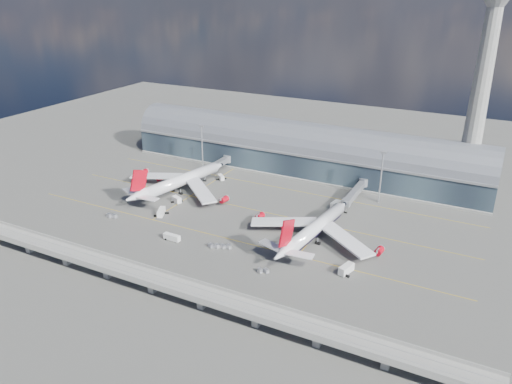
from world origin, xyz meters
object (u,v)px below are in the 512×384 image
at_px(control_tower, 480,91).
at_px(service_truck_3, 346,269).
at_px(airliner_right, 314,229).
at_px(service_truck_0, 161,212).
at_px(service_truck_2, 172,237).
at_px(airliner_left, 178,182).
at_px(floodlight_mast_left, 202,146).
at_px(service_truck_5, 221,177).
at_px(cargo_train_2, 263,271).
at_px(cargo_train_0, 112,216).
at_px(floodlight_mast_right, 381,176).
at_px(service_truck_1, 177,200).
at_px(service_truck_4, 336,205).
at_px(cargo_train_1, 220,246).

distance_m(control_tower, service_truck_3, 112.45).
bearing_deg(airliner_right, service_truck_0, -165.65).
distance_m(service_truck_0, service_truck_2, 25.21).
height_order(airliner_left, airliner_right, airliner_left).
bearing_deg(service_truck_0, floodlight_mast_left, 80.36).
bearing_deg(service_truck_5, cargo_train_2, -98.98).
distance_m(service_truck_5, cargo_train_0, 65.53).
distance_m(control_tower, service_truck_5, 133.24).
distance_m(control_tower, service_truck_2, 153.86).
xyz_separation_m(floodlight_mast_right, service_truck_3, (5.53, -68.34, -11.94)).
distance_m(airliner_right, service_truck_5, 79.96).
height_order(airliner_right, cargo_train_2, airliner_right).
bearing_deg(service_truck_2, airliner_left, 33.97).
bearing_deg(cargo_train_2, service_truck_1, 83.60).
distance_m(service_truck_2, service_truck_5, 69.59).
relative_size(airliner_right, cargo_train_2, 12.78).
bearing_deg(service_truck_3, cargo_train_0, -162.44).
height_order(control_tower, airliner_right, control_tower).
height_order(service_truck_5, cargo_train_0, service_truck_5).
xyz_separation_m(control_tower, airliner_right, (-49.05, -78.13, -46.66)).
relative_size(floodlight_mast_right, service_truck_4, 4.20).
xyz_separation_m(airliner_right, service_truck_5, (-68.59, 40.93, -3.63)).
relative_size(control_tower, service_truck_4, 16.84).
height_order(airliner_left, cargo_train_1, airliner_left).
bearing_deg(service_truck_0, service_truck_3, -30.10).
bearing_deg(cargo_train_1, cargo_train_0, 108.71).
relative_size(airliner_left, service_truck_4, 10.51).
height_order(cargo_train_0, cargo_train_1, cargo_train_0).
bearing_deg(airliner_left, service_truck_5, 78.21).
distance_m(service_truck_2, cargo_train_1, 21.09).
height_order(control_tower, service_truck_5, control_tower).
bearing_deg(floodlight_mast_left, service_truck_0, -75.18).
relative_size(service_truck_0, service_truck_5, 1.42).
height_order(airliner_left, service_truck_5, airliner_left).
xyz_separation_m(service_truck_2, service_truck_5, (-16.75, 67.54, -0.06)).
height_order(service_truck_1, service_truck_2, service_truck_1).
height_order(control_tower, service_truck_1, control_tower).
height_order(control_tower, service_truck_4, control_tower).
height_order(service_truck_5, cargo_train_1, service_truck_5).
bearing_deg(cargo_train_1, airliner_right, -32.96).
height_order(airliner_right, cargo_train_1, airliner_right).
bearing_deg(service_truck_1, airliner_left, 53.94).
distance_m(floodlight_mast_left, service_truck_5, 23.18).
bearing_deg(cargo_train_1, floodlight_mast_left, 57.21).
height_order(service_truck_3, service_truck_4, service_truck_4).
distance_m(floodlight_mast_left, service_truck_2, 84.87).
distance_m(cargo_train_0, cargo_train_1, 57.57).
bearing_deg(floodlight_mast_right, service_truck_1, -152.61).
xyz_separation_m(floodlight_mast_right, service_truck_4, (-16.28, -15.96, -11.95)).
height_order(airliner_right, service_truck_4, airliner_right).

